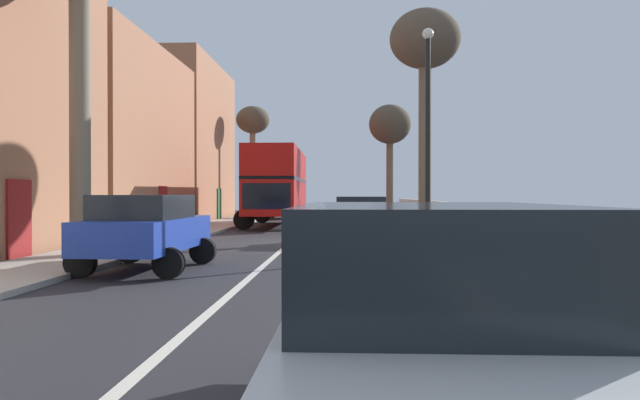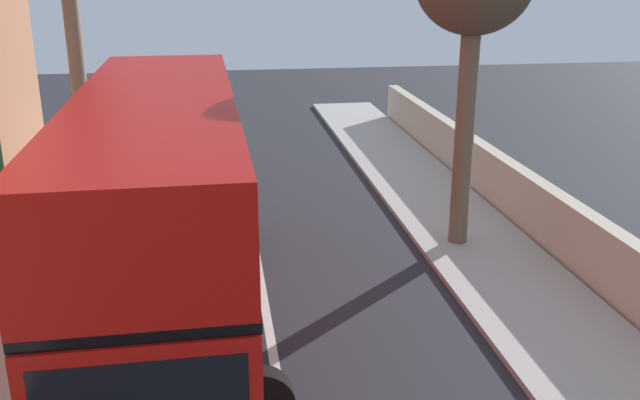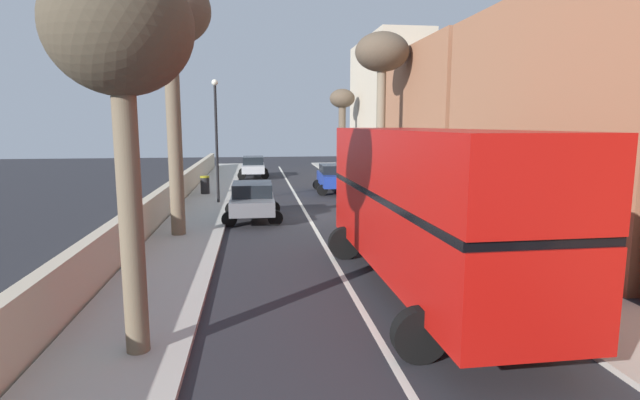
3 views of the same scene
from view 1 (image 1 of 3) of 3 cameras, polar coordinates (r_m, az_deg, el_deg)
ground_plane at (r=21.01m, az=-2.89°, el=-4.13°), size 84.00×84.00×0.00m
road_centre_line at (r=21.01m, az=-2.89°, el=-4.12°), size 0.16×54.00×0.01m
sidewalk_left at (r=22.02m, az=-15.72°, el=-3.78°), size 2.60×60.00×0.12m
sidewalk_right at (r=21.12m, az=10.50°, el=-3.95°), size 2.60×60.00×0.12m
terraced_houses_left at (r=23.28m, az=-24.51°, el=8.26°), size 4.07×47.52×10.93m
boundary_wall_right at (r=21.35m, az=14.63°, el=-2.22°), size 0.36×54.00×1.38m
double_decker_bus at (r=31.80m, az=-4.11°, el=1.70°), size 3.66×10.15×4.06m
parked_car_blue_left_0 at (r=13.79m, az=-16.45°, el=-2.59°), size 2.55×4.25×1.70m
parked_car_grey_right_1 at (r=21.44m, az=3.93°, el=-1.55°), size 2.53×4.05×1.64m
parked_car_silver_right_2 at (r=3.88m, az=10.38°, el=-11.03°), size 2.40×4.37×1.65m
parked_car_red_left_3 at (r=41.46m, az=-3.67°, el=-0.49°), size 2.57×4.11×1.71m
street_tree_left_0 at (r=41.68m, az=-6.51°, el=7.18°), size 2.34×2.34×7.76m
street_tree_right_1 at (r=34.51m, az=6.78°, el=6.98°), size 2.42×2.42×6.79m
street_tree_right_3 at (r=25.38m, az=10.12°, el=14.26°), size 2.90×2.90×9.21m
lamppost_right at (r=17.14m, az=10.39°, el=7.55°), size 0.32×0.32×6.31m
litter_bin_right at (r=13.93m, az=16.36°, el=-3.86°), size 0.55×0.55×1.05m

